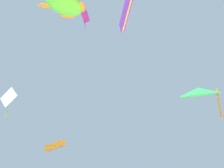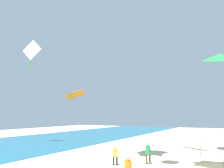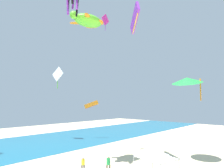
# 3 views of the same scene
# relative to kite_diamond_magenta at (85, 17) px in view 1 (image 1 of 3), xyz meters

# --- Properties ---
(kite_diamond_magenta) EXTENTS (1.95, 0.28, 2.80)m
(kite_diamond_magenta) POSITION_rel_kite_diamond_magenta_xyz_m (0.00, 0.00, 0.00)
(kite_diamond_magenta) COLOR #E02D9E
(kite_parafoil_purple) EXTENTS (3.47, 3.91, 2.94)m
(kite_parafoil_purple) POSITION_rel_kite_diamond_magenta_xyz_m (0.06, -5.76, -1.63)
(kite_parafoil_purple) COLOR purple
(kite_turtle_lime) EXTENTS (4.78, 4.23, 1.72)m
(kite_turtle_lime) POSITION_rel_kite_diamond_magenta_xyz_m (-5.31, -2.04, -2.47)
(kite_turtle_lime) COLOR #66D82D
(kite_delta_green) EXTENTS (4.84, 4.79, 3.69)m
(kite_delta_green) POSITION_rel_kite_diamond_magenta_xyz_m (5.23, -10.60, -10.12)
(kite_delta_green) COLOR green
(kite_diamond_white) EXTENTS (0.70, 3.35, 4.85)m
(kite_diamond_white) POSITION_rel_kite_diamond_magenta_xyz_m (0.87, 15.35, -7.12)
(kite_diamond_white) COLOR white
(kite_parafoil_orange) EXTENTS (2.33, 2.57, 1.95)m
(kite_parafoil_orange) POSITION_rel_kite_diamond_magenta_xyz_m (7.40, 11.82, -13.50)
(kite_parafoil_orange) COLOR orange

